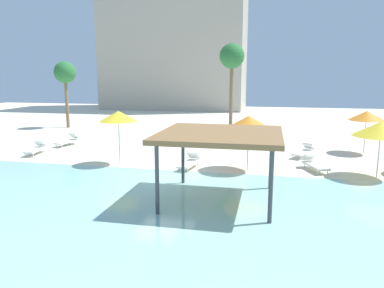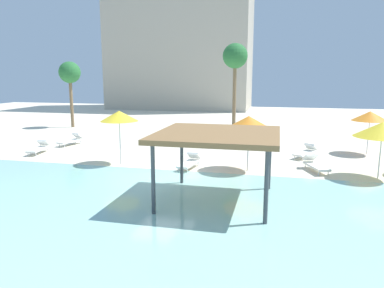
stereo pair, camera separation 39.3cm
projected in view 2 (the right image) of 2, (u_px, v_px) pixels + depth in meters
name	position (u px, v px, depth m)	size (l,w,h in m)	color
ground_plane	(164.00, 179.00, 16.61)	(80.00, 80.00, 0.00)	beige
lagoon_water	(113.00, 224.00, 11.59)	(44.00, 13.50, 0.04)	#99D1C6
shade_pavilion	(218.00, 136.00, 13.31)	(4.40, 4.40, 2.61)	#42474C
beach_umbrella_yellow_0	(382.00, 130.00, 16.34)	(2.46, 2.46, 2.60)	silver
beach_umbrella_yellow_1	(119.00, 116.00, 19.03)	(1.97, 1.97, 2.83)	silver
beach_umbrella_orange_3	(249.00, 123.00, 17.68)	(2.38, 2.38, 2.72)	silver
beach_umbrella_orange_4	(370.00, 116.00, 21.57)	(2.07, 2.07, 2.56)	silver
lounge_chair_0	(72.00, 140.00, 24.77)	(1.03, 1.98, 0.74)	white
lounge_chair_2	(39.00, 148.00, 22.12)	(0.86, 1.96, 0.74)	white
lounge_chair_3	(190.00, 162.00, 18.52)	(0.88, 1.96, 0.74)	white
lounge_chair_4	(306.00, 152.00, 20.98)	(1.46, 1.95, 0.74)	white
lounge_chair_5	(315.00, 164.00, 18.03)	(1.24, 1.99, 0.74)	white
palm_tree_0	(70.00, 74.00, 32.46)	(1.90, 1.90, 5.84)	brown
palm_tree_1	(235.00, 59.00, 27.75)	(1.90, 1.90, 7.03)	brown
hotel_block_0	(181.00, 31.00, 50.62)	(19.31, 9.46, 21.32)	#B2A893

